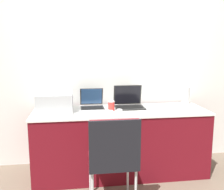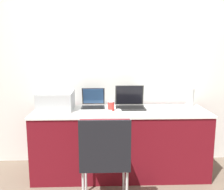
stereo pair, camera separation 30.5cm
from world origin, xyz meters
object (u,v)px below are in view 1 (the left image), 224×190
coffee_cup (111,106)px  chair (113,153)px  laptop_left (92,104)px  external_keyboard (92,112)px  mouse (119,110)px  metal_pitcher (186,95)px  printer (55,102)px  laptop_right (129,103)px

coffee_cup → chair: bearing=-96.3°
laptop_left → chair: (0.13, -0.88, -0.27)m
chair → laptop_left: bearing=98.6°
chair → external_keyboard: bearing=103.1°
external_keyboard → laptop_left: bearing=86.8°
laptop_left → external_keyboard: size_ratio=0.67×
external_keyboard → coffee_cup: 0.25m
mouse → laptop_left: bearing=141.6°
mouse → metal_pitcher: metal_pitcher is taller
printer → coffee_cup: printer is taller
metal_pitcher → printer: bearing=-173.8°
laptop_left → coffee_cup: bearing=-38.4°
printer → chair: printer is taller
printer → laptop_right: laptop_right is taller
coffee_cup → laptop_left: bearing=141.6°
laptop_right → metal_pitcher: bearing=5.6°
laptop_left → metal_pitcher: 1.22m
laptop_left → coffee_cup: laptop_left is taller
laptop_right → mouse: 0.27m
chair → laptop_right: bearing=69.8°
laptop_left → metal_pitcher: size_ratio=1.25×
printer → coffee_cup: bearing=-3.9°
laptop_right → external_keyboard: (-0.47, -0.23, -0.05)m
printer → laptop_right: (0.88, 0.10, -0.06)m
external_keyboard → mouse: size_ratio=6.52×
printer → chair: 1.00m
chair → coffee_cup: bearing=83.7°
laptop_left → coffee_cup: size_ratio=2.75×
coffee_cup → mouse: (0.08, -0.07, -0.04)m
printer → external_keyboard: (0.41, -0.13, -0.11)m
laptop_left → mouse: (0.30, -0.24, -0.03)m
mouse → chair: (-0.16, -0.65, -0.24)m
printer → coffee_cup: size_ratio=3.73×
metal_pitcher → chair: metal_pitcher is taller
printer → coffee_cup: 0.64m
external_keyboard → mouse: (0.31, 0.02, 0.01)m
external_keyboard → coffee_cup: (0.23, 0.08, 0.05)m
mouse → printer: bearing=171.4°
mouse → chair: 0.71m
printer → laptop_left: 0.45m
printer → metal_pitcher: metal_pitcher is taller
laptop_right → printer: bearing=-173.2°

